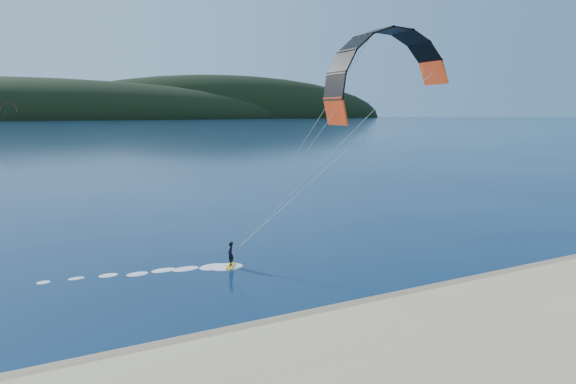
{
  "coord_description": "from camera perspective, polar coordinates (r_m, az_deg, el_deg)",
  "views": [
    {
      "loc": [
        -8.26,
        -12.84,
        9.27
      ],
      "look_at": [
        3.07,
        10.0,
        5.0
      ],
      "focal_mm": 29.73,
      "sensor_mm": 36.0,
      "label": 1
    }
  ],
  "objects": [
    {
      "name": "headland",
      "position": [
        758.23,
        -25.98,
        7.86
      ],
      "size": [
        1200.0,
        310.0,
        140.0
      ],
      "color": "black",
      "rests_on": "ground"
    },
    {
      "name": "wet_sand",
      "position": [
        21.3,
        -0.87,
        -16.14
      ],
      "size": [
        220.0,
        2.5,
        0.1
      ],
      "color": "#8F7653",
      "rests_on": "ground"
    },
    {
      "name": "kitesurfer_far",
      "position": [
        214.41,
        -30.46,
        8.36
      ],
      "size": [
        9.55,
        6.95,
        11.99
      ],
      "color": "yellow",
      "rests_on": "ground"
    },
    {
      "name": "kitesurfer_near",
      "position": [
        25.42,
        10.47,
        10.18
      ],
      "size": [
        20.87,
        9.26,
        13.59
      ],
      "color": "yellow",
      "rests_on": "ground"
    },
    {
      "name": "ground",
      "position": [
        17.86,
        5.85,
        -21.81
      ],
      "size": [
        1800.0,
        1800.0,
        0.0
      ],
      "primitive_type": "plane",
      "color": "#081D3E",
      "rests_on": "ground"
    }
  ]
}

